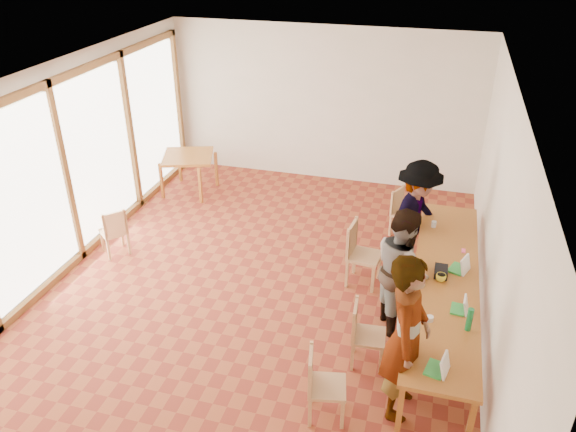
# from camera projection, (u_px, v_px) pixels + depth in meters

# --- Properties ---
(ground) EXTENTS (8.00, 8.00, 0.00)m
(ground) POSITION_uv_depth(u_px,v_px,m) (261.00, 287.00, 8.09)
(ground) COLOR brown
(ground) RESTS_ON ground
(wall_back) EXTENTS (6.00, 0.10, 3.00)m
(wall_back) POSITION_uv_depth(u_px,v_px,m) (324.00, 105.00, 10.76)
(wall_back) COLOR beige
(wall_back) RESTS_ON ground
(wall_right) EXTENTS (0.10, 8.00, 3.00)m
(wall_right) POSITION_uv_depth(u_px,v_px,m) (498.00, 224.00, 6.66)
(wall_right) COLOR beige
(wall_right) RESTS_ON ground
(window_wall) EXTENTS (0.10, 8.00, 3.00)m
(window_wall) POSITION_uv_depth(u_px,v_px,m) (63.00, 169.00, 8.08)
(window_wall) COLOR white
(window_wall) RESTS_ON ground
(ceiling) EXTENTS (6.00, 8.00, 0.04)m
(ceiling) POSITION_uv_depth(u_px,v_px,m) (255.00, 79.00, 6.65)
(ceiling) COLOR white
(ceiling) RESTS_ON wall_back
(communal_table) EXTENTS (0.80, 4.00, 0.75)m
(communal_table) POSITION_uv_depth(u_px,v_px,m) (445.00, 280.00, 7.02)
(communal_table) COLOR #AD5F26
(communal_table) RESTS_ON ground
(side_table) EXTENTS (0.90, 0.90, 0.75)m
(side_table) POSITION_uv_depth(u_px,v_px,m) (188.00, 159.00, 10.55)
(side_table) COLOR #AD5F26
(side_table) RESTS_ON ground
(chair_near) EXTENTS (0.46, 0.46, 0.45)m
(chair_near) POSITION_uv_depth(u_px,v_px,m) (319.00, 378.00, 5.80)
(chair_near) COLOR tan
(chair_near) RESTS_ON ground
(chair_mid) EXTENTS (0.42, 0.42, 0.44)m
(chair_mid) POSITION_uv_depth(u_px,v_px,m) (362.00, 328.00, 6.52)
(chair_mid) COLOR tan
(chair_mid) RESTS_ON ground
(chair_far) EXTENTS (0.49, 0.49, 0.50)m
(chair_far) POSITION_uv_depth(u_px,v_px,m) (358.00, 247.00, 7.95)
(chair_far) COLOR tan
(chair_far) RESTS_ON ground
(chair_empty) EXTENTS (0.50, 0.50, 0.43)m
(chair_empty) POSITION_uv_depth(u_px,v_px,m) (401.00, 207.00, 9.22)
(chair_empty) COLOR tan
(chair_empty) RESTS_ON ground
(chair_spare) EXTENTS (0.52, 0.52, 0.42)m
(chair_spare) POSITION_uv_depth(u_px,v_px,m) (114.00, 228.00, 8.63)
(chair_spare) COLOR tan
(chair_spare) RESTS_ON ground
(person_near) EXTENTS (0.49, 0.72, 1.92)m
(person_near) POSITION_uv_depth(u_px,v_px,m) (406.00, 338.00, 5.69)
(person_near) COLOR gray
(person_near) RESTS_ON ground
(person_mid) EXTENTS (0.89, 0.99, 1.67)m
(person_mid) POSITION_uv_depth(u_px,v_px,m) (402.00, 269.00, 7.02)
(person_mid) COLOR gray
(person_mid) RESTS_ON ground
(person_far) EXTENTS (1.03, 1.30, 1.76)m
(person_far) POSITION_uv_depth(u_px,v_px,m) (416.00, 218.00, 8.07)
(person_far) COLOR gray
(person_far) RESTS_ON ground
(laptop_near) EXTENTS (0.26, 0.28, 0.21)m
(laptop_near) POSITION_uv_depth(u_px,v_px,m) (440.00, 367.00, 5.53)
(laptop_near) COLOR green
(laptop_near) RESTS_ON communal_table
(laptop_mid) EXTENTS (0.21, 0.23, 0.18)m
(laptop_mid) POSITION_uv_depth(u_px,v_px,m) (462.00, 307.00, 6.39)
(laptop_mid) COLOR green
(laptop_mid) RESTS_ON communal_table
(laptop_far) EXTENTS (0.30, 0.31, 0.22)m
(laptop_far) POSITION_uv_depth(u_px,v_px,m) (461.00, 267.00, 7.10)
(laptop_far) COLOR green
(laptop_far) RESTS_ON communal_table
(yellow_mug) EXTENTS (0.16, 0.16, 0.10)m
(yellow_mug) POSITION_uv_depth(u_px,v_px,m) (441.00, 278.00, 6.91)
(yellow_mug) COLOR yellow
(yellow_mug) RESTS_ON communal_table
(green_bottle) EXTENTS (0.07, 0.07, 0.28)m
(green_bottle) POSITION_uv_depth(u_px,v_px,m) (469.00, 319.00, 6.05)
(green_bottle) COLOR #136930
(green_bottle) RESTS_ON communal_table
(clear_glass) EXTENTS (0.07, 0.07, 0.09)m
(clear_glass) POSITION_uv_depth(u_px,v_px,m) (434.00, 224.00, 8.10)
(clear_glass) COLOR silver
(clear_glass) RESTS_ON communal_table
(condiment_cup) EXTENTS (0.08, 0.08, 0.06)m
(condiment_cup) POSITION_uv_depth(u_px,v_px,m) (430.00, 319.00, 6.24)
(condiment_cup) COLOR white
(condiment_cup) RESTS_ON communal_table
(pink_phone) EXTENTS (0.05, 0.10, 0.01)m
(pink_phone) POSITION_uv_depth(u_px,v_px,m) (464.00, 251.00, 7.53)
(pink_phone) COLOR #F44F8A
(pink_phone) RESTS_ON communal_table
(black_pouch) EXTENTS (0.16, 0.26, 0.09)m
(black_pouch) POSITION_uv_depth(u_px,v_px,m) (441.00, 272.00, 7.03)
(black_pouch) COLOR black
(black_pouch) RESTS_ON communal_table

